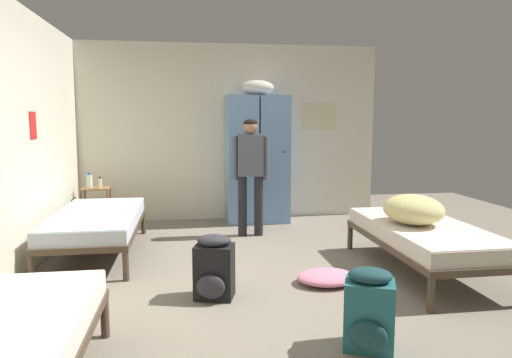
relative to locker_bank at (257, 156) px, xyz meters
name	(u,v)px	position (x,y,z in m)	size (l,w,h in m)	color
ground_plane	(261,286)	(-0.38, -2.71, -0.97)	(9.58, 9.58, 0.00)	gray
room_backdrop	(130,138)	(-1.65, -1.41, 0.34)	(4.52, 6.05, 2.62)	beige
locker_bank	(257,156)	(0.00, 0.00, 0.00)	(0.90, 0.55, 2.07)	#6B93C6
shelf_unit	(96,204)	(-2.28, -0.11, -0.62)	(0.38, 0.30, 0.57)	brown
bed_left_rear	(97,222)	(-2.03, -1.46, -0.59)	(0.90, 1.90, 0.49)	#473828
bed_right	(424,235)	(1.27, -2.56, -0.59)	(0.90, 1.90, 0.49)	#473828
bedding_heap	(413,209)	(1.17, -2.52, -0.33)	(0.56, 0.66, 0.29)	#D1C67F
person_traveler	(250,166)	(-0.22, -0.83, -0.06)	(0.48, 0.22, 1.51)	black
water_bottle	(90,181)	(-2.36, -0.09, -0.31)	(0.07, 0.07, 0.21)	silver
lotion_bottle	(100,183)	(-2.21, -0.15, -0.33)	(0.05, 0.05, 0.16)	beige
backpack_teal	(369,311)	(0.14, -3.96, -0.71)	(0.39, 0.40, 0.55)	#23666B
backpack_black	(214,268)	(-0.82, -2.92, -0.71)	(0.37, 0.39, 0.55)	black
clothes_pile_pink	(327,277)	(0.23, -2.73, -0.91)	(0.56, 0.44, 0.12)	pink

